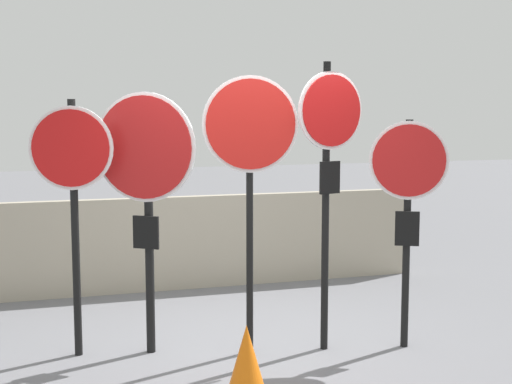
% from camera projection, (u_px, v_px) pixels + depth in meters
% --- Properties ---
extents(ground_plane, '(40.00, 40.00, 0.00)m').
position_uv_depth(ground_plane, '(241.00, 351.00, 6.47)').
color(ground_plane, slate).
extents(fence_back, '(5.83, 0.12, 1.13)m').
position_uv_depth(fence_back, '(189.00, 242.00, 8.67)').
color(fence_back, '#A89E89').
rests_on(fence_back, ground).
extents(stop_sign_0, '(0.71, 0.22, 2.27)m').
position_uv_depth(stop_sign_0, '(72.00, 174.00, 6.13)').
color(stop_sign_0, black).
rests_on(stop_sign_0, ground).
extents(stop_sign_1, '(0.81, 0.55, 2.33)m').
position_uv_depth(stop_sign_1, '(145.00, 171.00, 6.20)').
color(stop_sign_1, black).
rests_on(stop_sign_1, ground).
extents(stop_sign_2, '(0.83, 0.17, 2.47)m').
position_uv_depth(stop_sign_2, '(250.00, 146.00, 6.16)').
color(stop_sign_2, black).
rests_on(stop_sign_2, ground).
extents(stop_sign_3, '(0.67, 0.21, 2.60)m').
position_uv_depth(stop_sign_3, '(329.00, 147.00, 6.28)').
color(stop_sign_3, black).
rests_on(stop_sign_3, ground).
extents(stop_sign_4, '(0.64, 0.34, 2.09)m').
position_uv_depth(stop_sign_4, '(408.00, 186.00, 6.37)').
color(stop_sign_4, black).
rests_on(stop_sign_4, ground).
extents(traffic_cone_0, '(0.38, 0.38, 0.57)m').
position_uv_depth(traffic_cone_0, '(247.00, 362.00, 5.40)').
color(traffic_cone_0, black).
rests_on(traffic_cone_0, ground).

